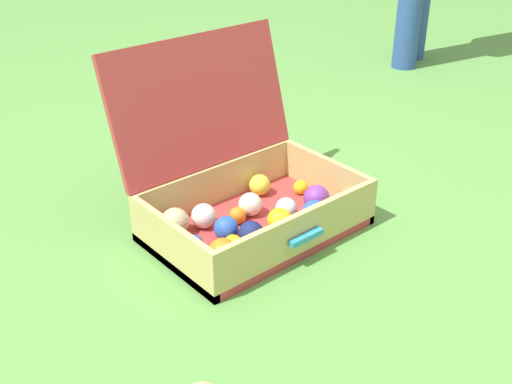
# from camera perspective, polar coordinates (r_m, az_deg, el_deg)

# --- Properties ---
(ground_plane) EXTENTS (16.00, 16.00, 0.00)m
(ground_plane) POSITION_cam_1_polar(r_m,az_deg,el_deg) (1.78, -0.80, -4.42)
(ground_plane) COLOR #569342
(open_suitcase) EXTENTS (0.59, 0.52, 0.51)m
(open_suitcase) POSITION_cam_1_polar(r_m,az_deg,el_deg) (1.80, -1.16, -0.01)
(open_suitcase) COLOR #B23838
(open_suitcase) RESTS_ON ground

